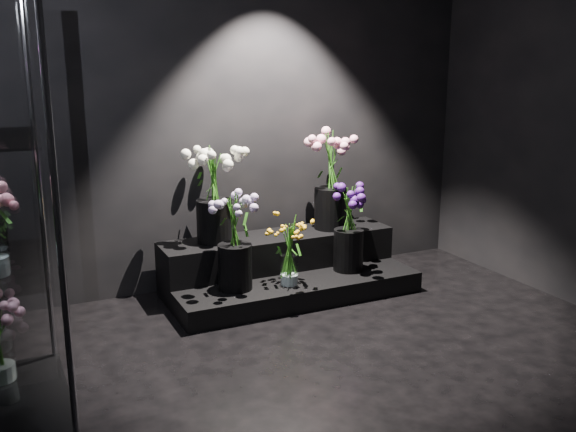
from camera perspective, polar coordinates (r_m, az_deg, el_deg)
floor at (r=3.50m, az=7.50°, el=-15.57°), size 4.00×4.00×0.00m
wall_back at (r=4.85m, az=-5.03°, el=10.14°), size 4.00×0.00×4.00m
display_riser at (r=4.86m, az=-0.32°, el=-4.65°), size 1.81×0.81×0.40m
bouquet_orange_bells at (r=4.48m, az=0.11°, el=-3.03°), size 0.30×0.30×0.49m
bouquet_lilac at (r=4.39m, az=-4.78°, el=-1.83°), size 0.36×0.36×0.66m
bouquet_purple at (r=4.79m, az=5.45°, el=-0.48°), size 0.39×0.39×0.66m
bouquet_cream_roses at (r=4.64m, az=-6.64°, el=2.51°), size 0.49×0.49×0.70m
bouquet_pink_roses at (r=4.99m, az=3.84°, el=3.66°), size 0.37×0.37×0.76m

